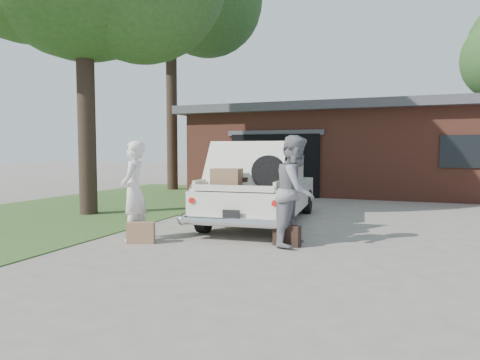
% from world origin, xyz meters
% --- Properties ---
extents(ground, '(90.00, 90.00, 0.00)m').
position_xyz_m(ground, '(0.00, 0.00, 0.00)').
color(ground, gray).
rests_on(ground, ground).
extents(grass_strip, '(6.00, 16.00, 0.02)m').
position_xyz_m(grass_strip, '(-5.50, 3.00, 0.01)').
color(grass_strip, '#2D4C1E').
rests_on(grass_strip, ground).
extents(house, '(12.80, 7.80, 3.30)m').
position_xyz_m(house, '(0.98, 11.47, 1.67)').
color(house, brown).
rests_on(house, ground).
extents(sedan, '(2.23, 4.94, 1.82)m').
position_xyz_m(sedan, '(-0.24, 2.64, 0.71)').
color(sedan, beige).
rests_on(sedan, ground).
extents(woman_left, '(0.62, 0.76, 1.80)m').
position_xyz_m(woman_left, '(-1.82, -0.06, 0.90)').
color(woman_left, silver).
rests_on(woman_left, ground).
extents(woman_right, '(0.79, 0.98, 1.89)m').
position_xyz_m(woman_right, '(1.05, 0.55, 0.95)').
color(woman_right, gray).
rests_on(woman_right, ground).
extents(suitcase_left, '(0.51, 0.32, 0.37)m').
position_xyz_m(suitcase_left, '(-1.54, -0.27, 0.19)').
color(suitcase_left, '#9E7050').
rests_on(suitcase_left, ground).
extents(suitcase_right, '(0.49, 0.23, 0.36)m').
position_xyz_m(suitcase_right, '(0.92, 0.44, 0.18)').
color(suitcase_right, black).
rests_on(suitcase_right, ground).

